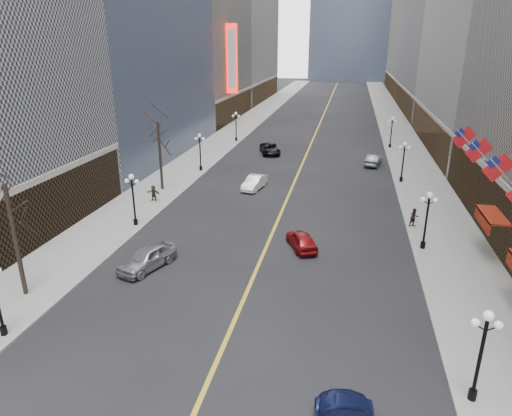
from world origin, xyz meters
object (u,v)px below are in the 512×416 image
at_px(streetlamp_east_0, 482,347).
at_px(car_nb_near, 147,258).
at_px(streetlamp_east_2, 404,158).
at_px(streetlamp_west_1, 133,194).
at_px(streetlamp_west_2, 200,148).
at_px(streetlamp_west_3, 236,123).
at_px(streetlamp_east_3, 392,129).
at_px(car_sb_far, 373,160).
at_px(car_sb_mid, 302,240).
at_px(car_nb_far, 270,149).
at_px(streetlamp_east_1, 427,214).
at_px(car_nb_mid, 254,182).

relative_size(streetlamp_east_0, car_nb_near, 0.96).
height_order(streetlamp_east_2, streetlamp_west_1, same).
xyz_separation_m(streetlamp_west_2, streetlamp_west_3, (0.00, 18.00, 0.00)).
relative_size(streetlamp_east_2, streetlamp_east_3, 1.00).
bearing_deg(car_sb_far, car_sb_mid, 89.01).
height_order(car_nb_far, car_sb_mid, car_nb_far).
bearing_deg(streetlamp_east_1, car_sb_far, 96.33).
xyz_separation_m(streetlamp_east_2, car_sb_far, (-2.80, 7.25, -2.17)).
bearing_deg(streetlamp_east_3, car_sb_mid, -103.65).
xyz_separation_m(streetlamp_east_1, streetlamp_west_3, (-23.60, 36.00, 0.00)).
bearing_deg(car_sb_mid, streetlamp_west_2, -77.59).
distance_m(streetlamp_east_1, car_sb_far, 25.50).
xyz_separation_m(car_nb_mid, car_sb_far, (12.94, 12.81, 0.02)).
xyz_separation_m(streetlamp_east_0, streetlamp_east_1, (0.00, 16.00, 0.00)).
relative_size(streetlamp_east_3, car_nb_near, 0.96).
distance_m(streetlamp_west_1, car_sb_far, 32.79).
height_order(streetlamp_west_3, car_nb_near, streetlamp_west_3).
relative_size(streetlamp_east_1, car_sb_mid, 1.14).
bearing_deg(streetlamp_west_1, car_sb_mid, -6.18).
distance_m(streetlamp_west_3, car_sb_far, 23.51).
distance_m(streetlamp_east_0, car_nb_mid, 32.58).
xyz_separation_m(streetlamp_west_3, car_nb_near, (4.24, -42.99, -2.10)).
height_order(car_nb_far, car_sb_far, car_sb_far).
xyz_separation_m(car_nb_near, car_nb_mid, (3.62, 19.44, -0.09)).
height_order(streetlamp_west_3, car_sb_far, streetlamp_west_3).
height_order(streetlamp_west_1, car_nb_mid, streetlamp_west_1).
distance_m(streetlamp_west_3, car_sb_mid, 40.32).
relative_size(streetlamp_east_1, streetlamp_east_2, 1.00).
bearing_deg(streetlamp_east_2, streetlamp_west_3, 142.67).
bearing_deg(streetlamp_east_2, car_sb_far, 111.11).
relative_size(streetlamp_east_3, streetlamp_west_2, 1.00).
height_order(streetlamp_west_1, car_sb_far, streetlamp_west_1).
height_order(streetlamp_west_1, streetlamp_west_3, same).
relative_size(streetlamp_east_1, streetlamp_west_2, 1.00).
distance_m(car_nb_near, car_sb_far, 36.25).
distance_m(streetlamp_east_2, streetlamp_west_2, 23.60).
height_order(streetlamp_east_2, car_nb_far, streetlamp_east_2).
xyz_separation_m(streetlamp_east_2, streetlamp_east_3, (0.00, 18.00, 0.00)).
bearing_deg(streetlamp_east_3, streetlamp_east_2, -90.00).
bearing_deg(streetlamp_west_3, streetlamp_west_2, -90.00).
bearing_deg(car_sb_far, car_nb_near, 75.09).
bearing_deg(streetlamp_west_1, streetlamp_east_0, -34.14).
bearing_deg(streetlamp_west_1, car_nb_near, -58.77).
relative_size(streetlamp_east_2, streetlamp_west_2, 1.00).
distance_m(car_nb_mid, car_sb_mid, 15.50).
bearing_deg(streetlamp_east_1, car_nb_mid, 141.67).
relative_size(streetlamp_west_3, car_nb_near, 0.96).
distance_m(streetlamp_west_3, car_nb_mid, 24.93).
bearing_deg(streetlamp_west_2, streetlamp_west_1, -90.00).
xyz_separation_m(car_nb_far, car_sb_mid, (7.79, -30.42, -0.05)).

